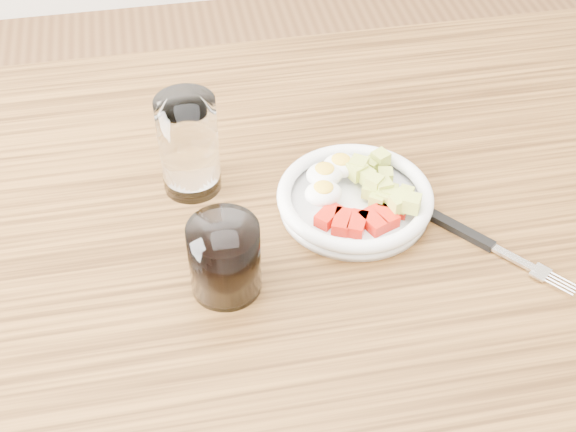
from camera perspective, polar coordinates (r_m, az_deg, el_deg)
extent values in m
cube|color=brown|center=(0.98, 0.68, -2.43)|extent=(1.50, 0.90, 0.04)
cylinder|color=white|center=(1.00, 4.75, 0.84)|extent=(0.19, 0.19, 0.01)
torus|color=white|center=(0.99, 4.79, 1.44)|extent=(0.19, 0.19, 0.02)
cube|color=red|center=(0.97, 2.89, 0.00)|extent=(0.04, 0.04, 0.02)
cube|color=red|center=(0.96, 3.85, -0.43)|extent=(0.03, 0.04, 0.02)
cube|color=red|center=(0.96, 4.95, -0.58)|extent=(0.03, 0.04, 0.02)
cube|color=red|center=(0.96, 6.03, -0.43)|extent=(0.03, 0.04, 0.02)
cube|color=red|center=(0.97, 6.91, -0.01)|extent=(0.03, 0.04, 0.02)
cube|color=red|center=(0.98, 7.46, 0.60)|extent=(0.04, 0.03, 0.02)
ellipsoid|color=white|center=(1.01, 2.60, 2.95)|extent=(0.05, 0.04, 0.03)
ellipsoid|color=yellow|center=(1.00, 2.62, 3.39)|extent=(0.03, 0.03, 0.01)
ellipsoid|color=white|center=(1.02, 3.76, 3.60)|extent=(0.05, 0.04, 0.03)
ellipsoid|color=yellow|center=(1.02, 3.78, 4.03)|extent=(0.03, 0.03, 0.01)
ellipsoid|color=white|center=(0.98, 2.53, 1.61)|extent=(0.05, 0.04, 0.03)
ellipsoid|color=yellow|center=(0.97, 2.54, 2.06)|extent=(0.03, 0.03, 0.01)
cube|color=#C6CA4D|center=(0.98, 6.86, 1.33)|extent=(0.03, 0.03, 0.02)
cube|color=#C6CA4D|center=(1.02, 5.04, 3.57)|extent=(0.03, 0.03, 0.02)
cube|color=#C6CA4D|center=(0.99, 5.82, 1.79)|extent=(0.02, 0.02, 0.02)
cube|color=#C6CA4D|center=(1.01, 4.91, 3.24)|extent=(0.03, 0.03, 0.02)
cube|color=#C6CA4D|center=(0.97, 8.78, 0.90)|extent=(0.03, 0.03, 0.02)
cube|color=#C6CA4D|center=(0.99, 7.26, 1.56)|extent=(0.02, 0.02, 0.02)
cube|color=#C6CA4D|center=(1.04, 6.60, 4.07)|extent=(0.03, 0.03, 0.02)
cube|color=#C6CA4D|center=(1.01, 5.59, 2.86)|extent=(0.02, 0.02, 0.02)
cube|color=#C6CA4D|center=(0.99, 6.16, 2.37)|extent=(0.03, 0.03, 0.02)
cube|color=#C6CA4D|center=(1.04, 5.99, 3.61)|extent=(0.03, 0.03, 0.02)
cube|color=#C6CA4D|center=(0.99, 6.56, 1.76)|extent=(0.02, 0.02, 0.02)
cube|color=#C6CA4D|center=(0.99, 8.38, 1.54)|extent=(0.02, 0.02, 0.02)
cube|color=#C6CA4D|center=(0.99, 7.13, 1.59)|extent=(0.03, 0.03, 0.02)
cube|color=#C6CA4D|center=(0.97, 7.84, 0.88)|extent=(0.02, 0.02, 0.02)
cube|color=#C6CA4D|center=(0.99, 6.40, 1.15)|extent=(0.03, 0.03, 0.02)
cube|color=#C6CA4D|center=(0.98, 8.09, 1.07)|extent=(0.03, 0.03, 0.02)
cube|color=#C6CA4D|center=(1.02, 6.93, 2.81)|extent=(0.02, 0.02, 0.02)
cube|color=#C6CA4D|center=(0.99, 6.79, 2.07)|extent=(0.02, 0.02, 0.02)
cube|color=black|center=(0.99, 11.98, -0.88)|extent=(0.07, 0.08, 0.01)
cube|color=silver|center=(0.97, 15.82, -2.94)|extent=(0.04, 0.05, 0.00)
cube|color=silver|center=(0.97, 17.51, -3.84)|extent=(0.03, 0.03, 0.00)
cylinder|color=silver|center=(0.96, 18.70, -4.85)|extent=(0.02, 0.03, 0.00)
cylinder|color=silver|center=(0.96, 18.83, -4.67)|extent=(0.02, 0.03, 0.00)
cylinder|color=silver|center=(0.96, 18.96, -4.49)|extent=(0.02, 0.03, 0.00)
cylinder|color=silver|center=(0.97, 19.10, -4.32)|extent=(0.02, 0.03, 0.00)
cylinder|color=white|center=(1.00, -7.07, 5.03)|extent=(0.07, 0.07, 0.13)
cylinder|color=white|center=(0.88, -4.52, -3.00)|extent=(0.08, 0.08, 0.09)
cylinder|color=black|center=(0.88, -4.52, -3.10)|extent=(0.07, 0.07, 0.08)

